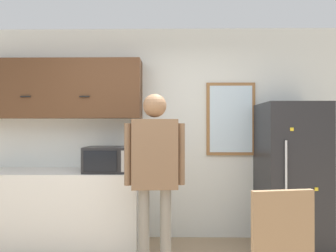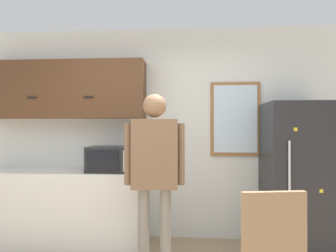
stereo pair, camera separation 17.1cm
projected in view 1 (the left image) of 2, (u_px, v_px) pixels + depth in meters
The scene contains 7 objects.
back_wall at pixel (157, 133), 3.90m from camera, with size 6.00×0.06×2.70m.
counter at pixel (55, 209), 3.56m from camera, with size 2.02×0.65×0.90m.
upper_cabinets at pixel (60, 89), 3.73m from camera, with size 2.02×0.34×0.72m.
microwave at pixel (108, 159), 3.47m from camera, with size 0.52×0.39×0.29m.
person at pixel (155, 162), 2.95m from camera, with size 0.60×0.25×1.75m.
refrigerator at pixel (291, 176), 3.49m from camera, with size 0.68×0.72×1.70m.
window at pixel (231, 119), 3.84m from camera, with size 0.62×0.05×0.93m.
Camera 1 is at (0.21, -1.92, 1.42)m, focal length 32.00 mm.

